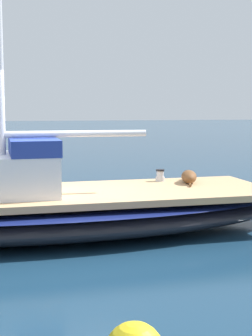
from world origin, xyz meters
TOP-DOWN VIEW (x-y plane):
  - ground_plane at (0.00, 0.00)m, footprint 120.00×120.00m
  - sailboat_main at (0.00, 0.00)m, footprint 2.90×7.36m
  - dog_brown at (0.54, -2.22)m, footprint 0.94×0.41m
  - deck_winch at (0.82, -1.78)m, footprint 0.16×0.16m

SIDE VIEW (x-z plane):
  - ground_plane at x=0.00m, z-range 0.00..0.00m
  - sailboat_main at x=0.00m, z-range 0.01..0.67m
  - deck_winch at x=0.82m, z-range 0.65..0.86m
  - dog_brown at x=0.54m, z-range 0.66..0.88m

